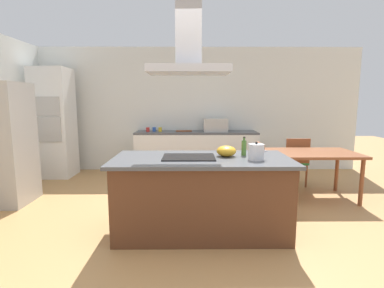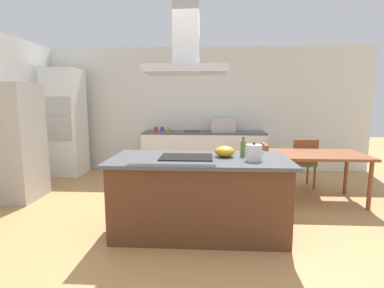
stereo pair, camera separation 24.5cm
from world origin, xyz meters
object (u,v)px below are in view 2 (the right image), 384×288
at_px(mixing_bowl, 225,151).
at_px(chair_facing_back_wall, 303,160).
at_px(wall_oven_stack, 65,122).
at_px(range_hood, 186,50).
at_px(tea_kettle, 254,153).
at_px(coffee_mug_red, 156,129).
at_px(chair_at_left_end, 257,168).
at_px(cooktop, 187,157).
at_px(coffee_mug_blue, 162,129).
at_px(coffee_mug_yellow, 168,129).
at_px(olive_oil_bottle, 243,148).
at_px(dining_table, 317,159).
at_px(countertop_microwave, 223,125).
at_px(cutting_board, 192,131).
at_px(refrigerator, 11,142).

relative_size(mixing_bowl, chair_facing_back_wall, 0.26).
xyz_separation_m(wall_oven_stack, chair_facing_back_wall, (4.68, -0.77, -0.59)).
bearing_deg(wall_oven_stack, range_hood, -43.89).
xyz_separation_m(tea_kettle, chair_facing_back_wall, (1.18, 2.01, -0.48)).
xyz_separation_m(tea_kettle, coffee_mug_red, (-1.63, 3.00, -0.04)).
xyz_separation_m(tea_kettle, chair_at_left_end, (0.26, 1.34, -0.48)).
bearing_deg(range_hood, cooktop, 0.00).
bearing_deg(coffee_mug_red, coffee_mug_blue, 24.68).
xyz_separation_m(coffee_mug_yellow, chair_facing_back_wall, (2.55, -1.02, -0.44)).
bearing_deg(olive_oil_bottle, coffee_mug_red, 119.34).
bearing_deg(tea_kettle, dining_table, 48.72).
bearing_deg(coffee_mug_blue, olive_oil_bottle, -63.25).
bearing_deg(olive_oil_bottle, mixing_bowl, -165.74).
relative_size(coffee_mug_red, coffee_mug_yellow, 1.00).
height_order(tea_kettle, countertop_microwave, countertop_microwave).
relative_size(cutting_board, range_hood, 0.38).
bearing_deg(dining_table, countertop_microwave, 129.54).
bearing_deg(chair_facing_back_wall, tea_kettle, -120.43).
xyz_separation_m(countertop_microwave, dining_table, (1.37, -1.67, -0.37)).
height_order(coffee_mug_yellow, range_hood, range_hood).
xyz_separation_m(countertop_microwave, range_hood, (-0.56, -2.88, 1.06)).
distance_m(coffee_mug_blue, chair_at_left_end, 2.50).
bearing_deg(olive_oil_bottle, cooktop, -168.66).
bearing_deg(range_hood, cutting_board, 92.21).
height_order(cooktop, dining_table, cooktop).
xyz_separation_m(mixing_bowl, dining_table, (1.49, 1.14, -0.30)).
bearing_deg(olive_oil_bottle, coffee_mug_blue, 116.75).
height_order(coffee_mug_yellow, chair_at_left_end, coffee_mug_yellow).
bearing_deg(olive_oil_bottle, coffee_mug_yellow, 114.87).
bearing_deg(range_hood, tea_kettle, -9.78).
bearing_deg(wall_oven_stack, refrigerator, -92.82).
height_order(cooktop, refrigerator, refrigerator).
relative_size(coffee_mug_yellow, refrigerator, 0.05).
bearing_deg(countertop_microwave, dining_table, -50.46).
xyz_separation_m(coffee_mug_red, coffee_mug_blue, (0.13, 0.06, 0.00)).
bearing_deg(coffee_mug_blue, coffee_mug_red, -155.32).
relative_size(countertop_microwave, cutting_board, 1.47).
height_order(chair_facing_back_wall, range_hood, range_hood).
distance_m(cooktop, coffee_mug_red, 3.01).
bearing_deg(mixing_bowl, olive_oil_bottle, 14.26).
height_order(olive_oil_bottle, coffee_mug_blue, olive_oil_bottle).
distance_m(countertop_microwave, range_hood, 3.12).
bearing_deg(chair_facing_back_wall, wall_oven_stack, 170.70).
height_order(cutting_board, range_hood, range_hood).
bearing_deg(tea_kettle, olive_oil_bottle, 108.91).
xyz_separation_m(countertop_microwave, cutting_board, (-0.67, 0.05, -0.13)).
xyz_separation_m(coffee_mug_yellow, refrigerator, (-2.21, -1.87, -0.03)).
xyz_separation_m(coffee_mug_yellow, chair_at_left_end, (1.64, -1.68, -0.44)).
bearing_deg(tea_kettle, cooktop, 170.22).
height_order(mixing_bowl, cutting_board, mixing_bowl).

